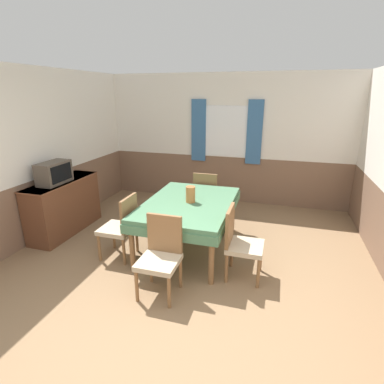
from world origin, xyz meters
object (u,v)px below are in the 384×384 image
chair_head_near (161,254)px  vase (191,194)px  chair_left_near (122,225)px  tv (54,173)px  sideboard (64,206)px  dining_table (189,208)px  chair_head_window (207,195)px  chair_right_near (240,241)px

chair_head_near → vase: vase is taller
chair_left_near → tv: 1.46m
sideboard → dining_table: bearing=1.1°
chair_left_near → vase: vase is taller
tv → vase: tv is taller
chair_head_window → sideboard: 2.41m
chair_head_window → vase: bearing=-88.6°
dining_table → chair_head_near: bearing=-90.0°
sideboard → chair_head_window: bearing=27.6°
chair_left_near → chair_right_near: bearing=-90.0°
vase → sideboard: bearing=-179.1°
tv → vase: 2.16m
chair_head_window → dining_table: bearing=-90.0°
chair_head_window → sideboard: chair_head_window is taller
chair_right_near → chair_left_near: same height
tv → vase: size_ratio=2.31×
chair_head_near → chair_head_window: bearing=-90.0°
chair_left_near → sideboard: size_ratio=0.67×
chair_right_near → sideboard: 2.98m
chair_right_near → chair_head_near: bearing=-55.4°
chair_right_near → chair_head_window: size_ratio=1.00×
dining_table → vase: bearing=-12.6°
dining_table → chair_head_near: chair_head_near is taller
chair_right_near → vase: (-0.78, 0.51, 0.36)m
chair_head_near → chair_left_near: 0.98m
sideboard → chair_right_near: bearing=-9.2°
chair_head_near → tv: 2.37m
chair_head_near → chair_left_near: (-0.81, 0.56, 0.00)m
sideboard → vase: bearing=0.9°
dining_table → chair_head_window: size_ratio=1.94×
chair_right_near → chair_head_near: same height
chair_head_window → tv: tv is taller
dining_table → chair_head_near: (0.00, -1.07, -0.15)m
sideboard → chair_head_near: bearing=-25.8°
dining_table → chair_head_window: bearing=90.0°
chair_head_near → chair_head_window: same height
dining_table → chair_right_near: 0.97m
chair_head_near → vase: (0.03, 1.07, 0.36)m
chair_head_window → chair_left_near: (-0.81, -1.59, 0.00)m
chair_head_near → chair_left_near: same height
dining_table → chair_left_near: bearing=-147.6°
chair_right_near → chair_head_window: 1.78m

